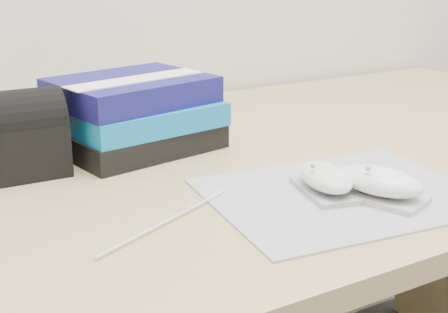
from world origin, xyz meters
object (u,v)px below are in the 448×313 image
desk (232,266)px  pouch (16,135)px  book_stack (135,114)px  mouse_rear (325,179)px  mouse_front (380,184)px

desk → pouch: 0.45m
book_stack → pouch: (-0.19, -0.04, 0.00)m
mouse_rear → mouse_front: (0.05, -0.05, 0.00)m
desk → mouse_rear: 0.37m
desk → pouch: pouch is taller
book_stack → mouse_rear: bearing=-67.2°
desk → pouch: size_ratio=12.00×
mouse_front → pouch: bearing=138.4°
mouse_front → desk: bearing=94.0°
desk → mouse_front: size_ratio=12.42×
mouse_rear → mouse_front: 0.07m
book_stack → mouse_front: bearing=-64.0°
mouse_front → book_stack: bearing=116.0°
pouch → book_stack: bearing=10.3°
pouch → mouse_rear: bearing=-40.6°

